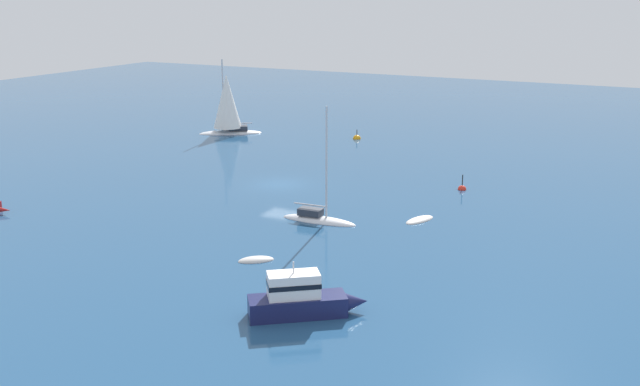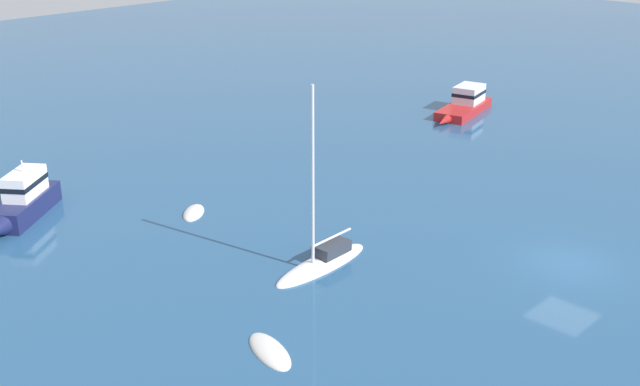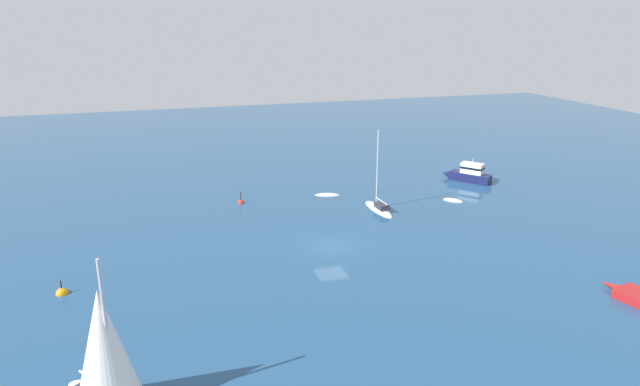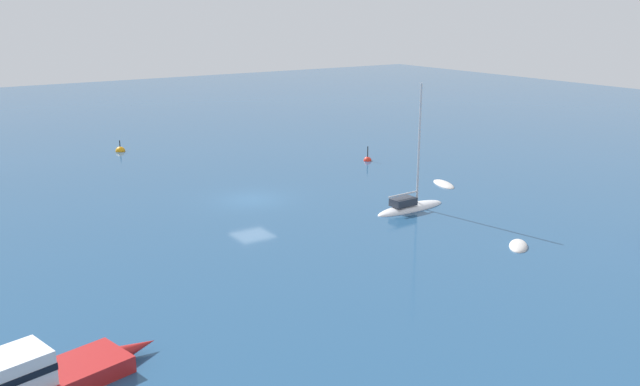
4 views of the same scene
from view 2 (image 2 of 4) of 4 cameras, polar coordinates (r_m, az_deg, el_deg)
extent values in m
plane|color=navy|center=(35.55, 17.42, -4.89)|extent=(160.00, 160.00, 0.00)
cube|color=#191E4C|center=(41.13, -20.32, -0.90)|extent=(4.66, 4.06, 1.00)
cube|color=white|center=(40.89, -20.41, 0.64)|extent=(2.71, 2.47, 1.22)
cube|color=black|center=(40.87, -20.43, 0.72)|extent=(2.76, 2.52, 0.24)
cylinder|color=silver|center=(40.61, -20.57, 1.82)|extent=(0.08, 0.08, 0.58)
ellipsoid|color=silver|center=(39.53, -9.05, -1.45)|extent=(2.24, 2.11, 0.50)
ellipsoid|color=silver|center=(28.06, -3.62, -11.29)|extent=(1.87, 2.87, 0.43)
cube|color=#B21E1E|center=(57.22, 10.25, 5.95)|extent=(6.28, 3.38, 0.61)
cone|color=#B21E1E|center=(53.91, 8.84, 5.09)|extent=(1.59, 0.94, 0.61)
cube|color=silver|center=(57.81, 10.63, 7.01)|extent=(2.68, 2.15, 1.20)
cube|color=black|center=(57.79, 10.63, 7.06)|extent=(2.73, 2.19, 0.24)
ellipsoid|color=white|center=(33.81, 0.11, -5.24)|extent=(5.45, 1.57, 0.72)
cube|color=#2D333D|center=(33.99, 0.83, -3.97)|extent=(1.66, 1.00, 0.47)
cylinder|color=silver|center=(31.79, -0.53, 1.14)|extent=(0.14, 0.14, 7.58)
cylinder|color=silver|center=(33.80, 0.87, -3.21)|extent=(2.43, 0.22, 0.11)
camera|label=1|loc=(64.28, -48.39, 14.63)|focal=41.96mm
camera|label=3|loc=(70.32, 47.14, 17.45)|focal=31.57mm
camera|label=4|loc=(71.80, -2.68, 19.10)|focal=37.95mm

